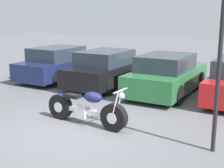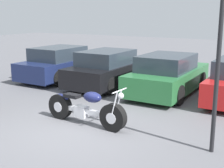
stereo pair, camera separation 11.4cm
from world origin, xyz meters
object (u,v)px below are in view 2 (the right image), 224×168
Objects in this scene: parked_car_black at (109,69)px; parked_car_green at (168,75)px; parked_car_navy at (61,64)px; lamp_post at (220,42)px; motorcycle at (85,108)px.

parked_car_green is at bearing 0.11° from parked_car_black.
parked_car_navy and parked_car_green have the same top height.
parked_car_navy is at bearing 178.43° from parked_car_black.
lamp_post is (2.58, -4.21, 1.63)m from parked_car_green.
parked_car_navy is (-4.31, 4.27, 0.24)m from motorcycle.
motorcycle is 4.27m from parked_car_green.
lamp_post reaches higher than parked_car_navy.
parked_car_black and parked_car_green have the same top height.
parked_car_navy is 2.51m from parked_car_black.
parked_car_green is at bearing 80.50° from motorcycle.
parked_car_navy and parked_car_black have the same top height.
lamp_post is (3.29, -0.01, 1.87)m from motorcycle.
parked_car_black is 2.51m from parked_car_green.
parked_car_navy is at bearing 135.27° from motorcycle.
parked_car_navy is 8.87m from lamp_post.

